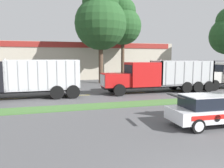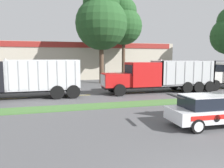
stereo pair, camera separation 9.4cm
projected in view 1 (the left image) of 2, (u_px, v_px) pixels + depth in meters
grass_verge at (112, 105)px, 15.48m from camera, size 120.00×1.78×0.06m
centre_line_3 at (12, 98)px, 18.17m from camera, size 2.40×0.14×0.01m
centre_line_4 at (77, 95)px, 19.64m from camera, size 2.40×0.14×0.01m
centre_line_5 at (133, 93)px, 21.11m from camera, size 2.40×0.14×0.01m
centre_line_6 at (182, 91)px, 22.58m from camera, size 2.40×0.14×0.01m
centre_line_7 at (224, 89)px, 24.05m from camera, size 2.40×0.14×0.01m
dump_truck_trail at (151, 77)px, 21.22m from camera, size 11.23×2.70×3.22m
rally_car at (209, 110)px, 10.77m from camera, size 4.16×2.00×1.60m
store_building_backdrop at (82, 61)px, 39.21m from camera, size 29.00×12.10×5.78m
tree_behind_right at (123, 23)px, 31.76m from camera, size 5.38×5.38×12.00m
tree_behind_far_right at (101, 19)px, 28.44m from camera, size 6.80×6.80×12.90m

